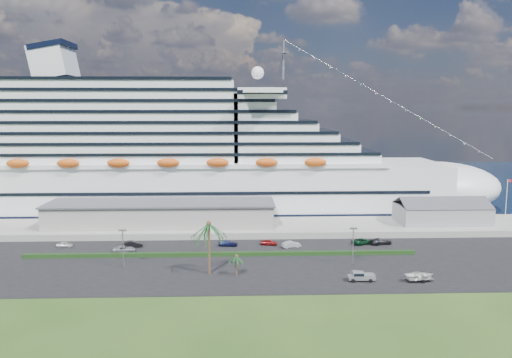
{
  "coord_description": "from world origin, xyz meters",
  "views": [
    {
      "loc": [
        -4.0,
        -93.04,
        33.24
      ],
      "look_at": [
        0.32,
        30.0,
        15.65
      ],
      "focal_mm": 35.0,
      "sensor_mm": 36.0,
      "label": 1
    }
  ],
  "objects_px": {
    "cruise_ship": "(183,161)",
    "pickup_truck": "(361,276)",
    "boat_trailer": "(420,275)",
    "parked_car_3": "(228,243)"
  },
  "relations": [
    {
      "from": "cruise_ship",
      "to": "boat_trailer",
      "type": "relative_size",
      "value": 29.18
    },
    {
      "from": "cruise_ship",
      "to": "pickup_truck",
      "type": "height_order",
      "value": "cruise_ship"
    },
    {
      "from": "parked_car_3",
      "to": "boat_trailer",
      "type": "relative_size",
      "value": 0.71
    },
    {
      "from": "cruise_ship",
      "to": "parked_car_3",
      "type": "distance_m",
      "value": 45.37
    },
    {
      "from": "cruise_ship",
      "to": "boat_trailer",
      "type": "xyz_separation_m",
      "value": [
        52.25,
        -66.05,
        -15.36
      ]
    },
    {
      "from": "cruise_ship",
      "to": "pickup_truck",
      "type": "relative_size",
      "value": 36.27
    },
    {
      "from": "parked_car_3",
      "to": "cruise_ship",
      "type": "bearing_deg",
      "value": 22.47
    },
    {
      "from": "parked_car_3",
      "to": "boat_trailer",
      "type": "distance_m",
      "value": 45.69
    },
    {
      "from": "pickup_truck",
      "to": "boat_trailer",
      "type": "relative_size",
      "value": 0.8
    },
    {
      "from": "boat_trailer",
      "to": "pickup_truck",
      "type": "bearing_deg",
      "value": 176.43
    }
  ]
}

